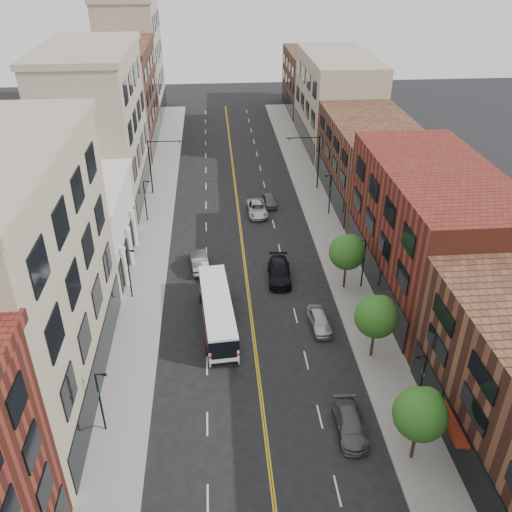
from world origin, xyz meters
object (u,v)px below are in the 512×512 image
object	(u,v)px
car_parked_far	(320,321)
car_lane_b	(257,209)
city_bus	(217,310)
car_lane_a	(279,272)
car_lane_c	(269,201)
car_parked_mid	(350,424)
car_lane_behind	(199,261)

from	to	relation	value
car_parked_far	car_lane_b	distance (m)	23.06
city_bus	car_lane_a	size ratio (longest dim) A/B	2.05
car_lane_a	car_lane_c	xyz separation A→B (m)	(0.77, 17.11, -0.14)
car_parked_mid	car_lane_c	distance (m)	36.77
car_parked_far	car_lane_c	xyz separation A→B (m)	(-1.81, 25.12, -0.06)
city_bus	car_lane_a	xyz separation A→B (m)	(6.26, 7.05, -0.86)
car_lane_a	car_lane_b	world-z (taller)	car_lane_a
car_parked_mid	car_lane_a	bearing A→B (deg)	99.20
car_parked_mid	car_lane_a	world-z (taller)	car_lane_a
car_lane_a	car_lane_b	xyz separation A→B (m)	(-0.97, 14.77, -0.08)
car_lane_a	car_lane_c	size ratio (longest dim) A/B	1.42
car_parked_mid	car_parked_far	size ratio (longest dim) A/B	1.12
car_lane_a	car_lane_behind	bearing A→B (deg)	164.93
city_bus	car_parked_far	xyz separation A→B (m)	(8.84, -0.96, -0.94)
city_bus	car_parked_far	distance (m)	8.94
car_parked_mid	car_lane_behind	distance (m)	24.68
car_parked_far	car_lane_a	bearing A→B (deg)	104.49
car_parked_far	car_lane_a	distance (m)	8.42
car_parked_mid	car_parked_far	distance (m)	11.60
car_parked_far	car_lane_c	bearing A→B (deg)	90.74
city_bus	car_lane_a	world-z (taller)	city_bus
car_parked_far	car_lane_a	size ratio (longest dim) A/B	0.77
car_lane_behind	car_lane_c	size ratio (longest dim) A/B	1.25
car_lane_behind	car_lane_a	distance (m)	8.42
city_bus	car_lane_b	distance (m)	22.47
car_lane_b	car_lane_a	bearing A→B (deg)	-87.68
city_bus	car_lane_behind	bearing A→B (deg)	95.55
car_lane_behind	car_lane_a	bearing A→B (deg)	153.84
car_parked_mid	car_parked_far	xyz separation A→B (m)	(0.03, 11.60, 0.03)
city_bus	car_lane_b	world-z (taller)	city_bus
car_parked_far	car_lane_c	size ratio (longest dim) A/B	1.09
car_parked_far	car_lane_b	size ratio (longest dim) A/B	0.82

